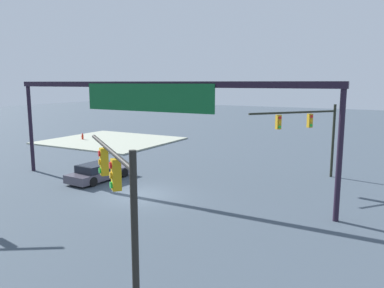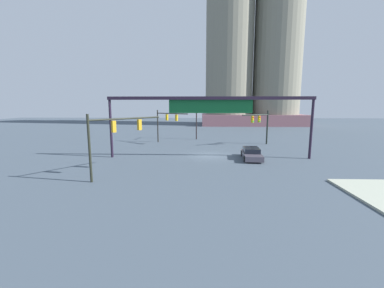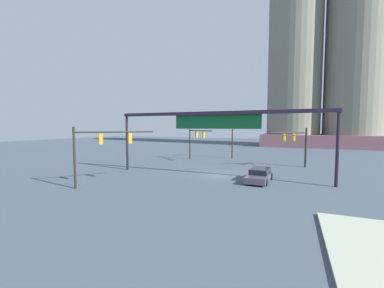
% 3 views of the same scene
% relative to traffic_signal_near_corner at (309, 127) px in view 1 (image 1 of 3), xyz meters
% --- Properties ---
extents(ground_plane, '(170.49, 170.49, 0.00)m').
position_rel_traffic_signal_near_corner_xyz_m(ground_plane, '(7.98, 8.72, -3.73)').
color(ground_plane, '#404C58').
extents(sidewalk_corner, '(13.49, 12.19, 0.15)m').
position_rel_traffic_signal_near_corner_xyz_m(sidewalk_corner, '(23.65, -6.75, -3.66)').
color(sidewalk_corner, '#A5AB97').
rests_on(sidewalk_corner, ground).
extents(traffic_signal_near_corner, '(4.51, 5.48, 5.21)m').
position_rel_traffic_signal_near_corner_xyz_m(traffic_signal_near_corner, '(0.00, 0.00, 0.00)').
color(traffic_signal_near_corner, black).
rests_on(traffic_signal_near_corner, ground).
extents(traffic_signal_cross_street, '(5.12, 4.07, 5.10)m').
position_rel_traffic_signal_near_corner_xyz_m(traffic_signal_cross_street, '(1.71, 18.02, -0.11)').
color(traffic_signal_cross_street, black).
rests_on(traffic_signal_cross_street, ground).
extents(overhead_sign_gantry, '(22.43, 0.43, 6.77)m').
position_rel_traffic_signal_near_corner_xyz_m(overhead_sign_gantry, '(8.01, 7.53, 1.99)').
color(overhead_sign_gantry, black).
rests_on(overhead_sign_gantry, ground).
extents(sedan_car_approaching, '(2.17, 4.86, 1.21)m').
position_rel_traffic_signal_near_corner_xyz_m(sedan_car_approaching, '(12.58, 7.18, -3.16)').
color(sedan_car_approaching, '#4C4753').
rests_on(sedan_car_approaching, ground).
extents(fire_hydrant_on_curb, '(0.33, 0.22, 0.71)m').
position_rel_traffic_signal_near_corner_xyz_m(fire_hydrant_on_curb, '(26.87, -5.55, -3.25)').
color(fire_hydrant_on_curb, red).
rests_on(fire_hydrant_on_curb, sidewalk_corner).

